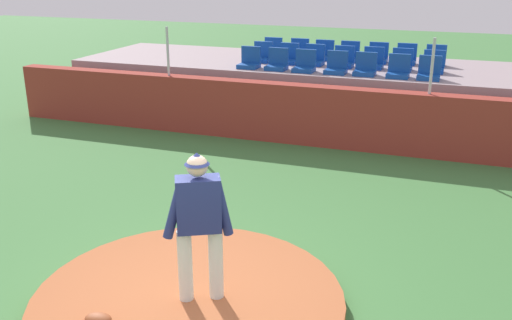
% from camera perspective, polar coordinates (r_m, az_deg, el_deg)
% --- Properties ---
extents(ground_plane, '(60.00, 60.00, 0.00)m').
position_cam_1_polar(ground_plane, '(6.97, -6.72, -14.57)').
color(ground_plane, '#3E753B').
extents(pitchers_mound, '(3.64, 3.64, 0.18)m').
position_cam_1_polar(pitchers_mound, '(6.92, -6.75, -13.94)').
color(pitchers_mound, '#AD5E36').
rests_on(pitchers_mound, ground_plane).
extents(pitcher, '(0.74, 0.46, 1.77)m').
position_cam_1_polar(pitcher, '(6.33, -5.73, -5.65)').
color(pitcher, white).
rests_on(pitcher, pitchers_mound).
extents(baseball, '(0.07, 0.07, 0.07)m').
position_cam_1_polar(baseball, '(7.71, -7.11, -9.11)').
color(baseball, white).
rests_on(baseball, pitchers_mound).
extents(fielding_glove, '(0.32, 0.24, 0.11)m').
position_cam_1_polar(fielding_glove, '(6.57, -15.50, -15.06)').
color(fielding_glove, brown).
rests_on(fielding_glove, pitchers_mound).
extents(brick_barrier, '(15.63, 0.40, 1.32)m').
position_cam_1_polar(brick_barrier, '(12.57, 6.71, 4.38)').
color(brick_barrier, maroon).
rests_on(brick_barrier, ground_plane).
extents(fence_post_left, '(0.06, 0.06, 1.13)m').
position_cam_1_polar(fence_post_left, '(13.62, -8.81, 10.69)').
color(fence_post_left, silver).
rests_on(fence_post_left, brick_barrier).
extents(fence_post_right, '(0.06, 0.06, 1.13)m').
position_cam_1_polar(fence_post_right, '(12.04, 17.20, 8.95)').
color(fence_post_right, silver).
rests_on(fence_post_right, brick_barrier).
extents(bleacher_platform, '(13.74, 3.52, 1.42)m').
position_cam_1_polar(bleacher_platform, '(14.75, 8.78, 6.71)').
color(bleacher_platform, gray).
rests_on(bleacher_platform, ground_plane).
extents(stadium_chair_0, '(0.48, 0.44, 0.50)m').
position_cam_1_polar(stadium_chair_0, '(13.97, -0.63, 9.85)').
color(stadium_chair_0, '#124399').
rests_on(stadium_chair_0, bleacher_platform).
extents(stadium_chair_1, '(0.48, 0.44, 0.50)m').
position_cam_1_polar(stadium_chair_1, '(13.74, 2.14, 9.68)').
color(stadium_chair_1, '#124399').
rests_on(stadium_chair_1, bleacher_platform).
extents(stadium_chair_2, '(0.48, 0.44, 0.50)m').
position_cam_1_polar(stadium_chair_2, '(13.53, 4.89, 9.48)').
color(stadium_chair_2, '#124399').
rests_on(stadium_chair_2, bleacher_platform).
extents(stadium_chair_3, '(0.48, 0.44, 0.50)m').
position_cam_1_polar(stadium_chair_3, '(13.40, 8.04, 9.26)').
color(stadium_chair_3, '#124399').
rests_on(stadium_chair_3, bleacher_platform).
extents(stadium_chair_4, '(0.48, 0.44, 0.50)m').
position_cam_1_polar(stadium_chair_4, '(13.29, 10.87, 9.03)').
color(stadium_chair_4, '#124399').
rests_on(stadium_chair_4, bleacher_platform).
extents(stadium_chair_5, '(0.48, 0.44, 0.50)m').
position_cam_1_polar(stadium_chair_5, '(13.18, 14.06, 8.71)').
color(stadium_chair_5, '#124399').
rests_on(stadium_chair_5, bleacher_platform).
extents(stadium_chair_6, '(0.48, 0.44, 0.50)m').
position_cam_1_polar(stadium_chair_6, '(13.14, 16.92, 8.43)').
color(stadium_chair_6, '#124399').
rests_on(stadium_chair_6, bleacher_platform).
extents(stadium_chair_7, '(0.48, 0.44, 0.50)m').
position_cam_1_polar(stadium_chair_7, '(14.82, 0.62, 10.40)').
color(stadium_chair_7, '#124399').
rests_on(stadium_chair_7, bleacher_platform).
extents(stadium_chair_8, '(0.48, 0.44, 0.50)m').
position_cam_1_polar(stadium_chair_8, '(14.60, 3.28, 10.23)').
color(stadium_chair_8, '#124399').
rests_on(stadium_chair_8, bleacher_platform).
extents(stadium_chair_9, '(0.48, 0.44, 0.50)m').
position_cam_1_polar(stadium_chair_9, '(14.43, 5.84, 10.06)').
color(stadium_chair_9, '#124399').
rests_on(stadium_chair_9, bleacher_platform).
extents(stadium_chair_10, '(0.48, 0.44, 0.50)m').
position_cam_1_polar(stadium_chair_10, '(14.24, 8.75, 9.81)').
color(stadium_chair_10, '#124399').
rests_on(stadium_chair_10, bleacher_platform).
extents(stadium_chair_11, '(0.48, 0.44, 0.50)m').
position_cam_1_polar(stadium_chair_11, '(14.18, 11.63, 9.60)').
color(stadium_chair_11, '#124399').
rests_on(stadium_chair_11, bleacher_platform).
extents(stadium_chair_12, '(0.48, 0.44, 0.50)m').
position_cam_1_polar(stadium_chair_12, '(14.09, 14.38, 9.34)').
color(stadium_chair_12, '#124399').
rests_on(stadium_chair_12, bleacher_platform).
extents(stadium_chair_13, '(0.48, 0.44, 0.50)m').
position_cam_1_polar(stadium_chair_13, '(14.00, 17.32, 9.01)').
color(stadium_chair_13, '#124399').
rests_on(stadium_chair_13, bleacher_platform).
extents(stadium_chair_14, '(0.48, 0.44, 0.50)m').
position_cam_1_polar(stadium_chair_14, '(15.65, 1.64, 10.87)').
color(stadium_chair_14, '#124399').
rests_on(stadium_chair_14, bleacher_platform).
extents(stadium_chair_15, '(0.48, 0.44, 0.50)m').
position_cam_1_polar(stadium_chair_15, '(15.47, 4.31, 10.72)').
color(stadium_chair_15, '#124399').
rests_on(stadium_chair_15, bleacher_platform).
extents(stadium_chair_16, '(0.48, 0.44, 0.50)m').
position_cam_1_polar(stadium_chair_16, '(15.26, 6.80, 10.52)').
color(stadium_chair_16, '#124399').
rests_on(stadium_chair_16, bleacher_platform).
extents(stadium_chair_17, '(0.48, 0.44, 0.50)m').
position_cam_1_polar(stadium_chair_17, '(15.12, 9.31, 10.33)').
color(stadium_chair_17, '#124399').
rests_on(stadium_chair_17, bleacher_platform).
extents(stadium_chair_18, '(0.48, 0.44, 0.50)m').
position_cam_1_polar(stadium_chair_18, '(15.03, 12.09, 10.10)').
color(stadium_chair_18, '#124399').
rests_on(stadium_chair_18, bleacher_platform).
extents(stadium_chair_19, '(0.48, 0.44, 0.50)m').
position_cam_1_polar(stadium_chair_19, '(14.98, 14.78, 9.87)').
color(stadium_chair_19, '#124399').
rests_on(stadium_chair_19, bleacher_platform).
extents(stadium_chair_20, '(0.48, 0.44, 0.50)m').
position_cam_1_polar(stadium_chair_20, '(14.93, 17.51, 9.59)').
color(stadium_chair_20, '#124399').
rests_on(stadium_chair_20, bleacher_platform).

